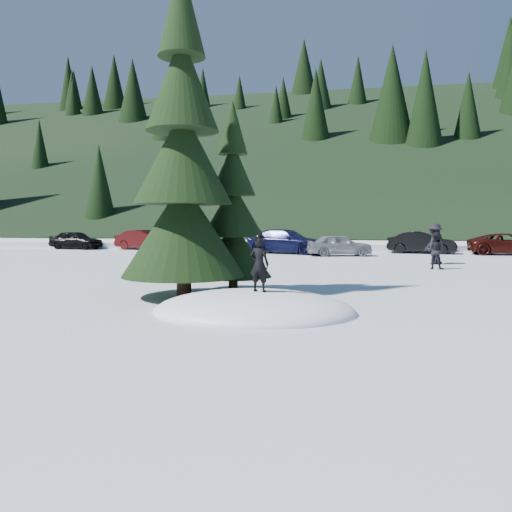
% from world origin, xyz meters
% --- Properties ---
extents(ground, '(200.00, 200.00, 0.00)m').
position_xyz_m(ground, '(0.00, 0.00, 0.00)').
color(ground, white).
rests_on(ground, ground).
extents(snow_mound, '(4.48, 3.52, 0.96)m').
position_xyz_m(snow_mound, '(0.00, 0.00, 0.00)').
color(snow_mound, white).
rests_on(snow_mound, ground).
extents(forest_hillside, '(200.00, 60.00, 25.00)m').
position_xyz_m(forest_hillside, '(0.00, 54.00, 12.50)').
color(forest_hillside, black).
rests_on(forest_hillside, ground).
extents(spruce_tall, '(3.20, 3.20, 8.60)m').
position_xyz_m(spruce_tall, '(-2.20, 1.80, 3.32)').
color(spruce_tall, black).
rests_on(spruce_tall, ground).
extents(spruce_short, '(2.20, 2.20, 5.37)m').
position_xyz_m(spruce_short, '(-1.20, 3.20, 2.10)').
color(spruce_short, black).
rests_on(spruce_short, ground).
extents(child_skier, '(0.48, 0.37, 1.17)m').
position_xyz_m(child_skier, '(0.14, -0.14, 1.06)').
color(child_skier, black).
rests_on(child_skier, snow_mound).
extents(adult_0, '(0.92, 0.85, 1.51)m').
position_xyz_m(adult_0, '(5.60, 10.91, 0.75)').
color(adult_0, black).
rests_on(adult_0, ground).
extents(adult_1, '(0.76, 1.18, 1.86)m').
position_xyz_m(adult_1, '(6.09, 13.56, 0.93)').
color(adult_1, black).
rests_on(adult_1, ground).
extents(adult_2, '(1.34, 1.33, 1.86)m').
position_xyz_m(adult_2, '(5.94, 13.31, 0.93)').
color(adult_2, black).
rests_on(adult_2, ground).
extents(car_0, '(3.97, 2.03, 1.29)m').
position_xyz_m(car_0, '(-16.76, 21.60, 0.65)').
color(car_0, black).
rests_on(car_0, ground).
extents(car_1, '(4.31, 2.15, 1.36)m').
position_xyz_m(car_1, '(-11.70, 21.82, 0.68)').
color(car_1, '#370A0A').
rests_on(car_1, ground).
extents(car_2, '(5.20, 3.81, 1.31)m').
position_xyz_m(car_2, '(-7.42, 17.70, 0.66)').
color(car_2, '#46484D').
rests_on(car_2, ground).
extents(car_3, '(5.46, 3.55, 1.47)m').
position_xyz_m(car_3, '(-1.64, 19.60, 0.74)').
color(car_3, black).
rests_on(car_3, ground).
extents(car_4, '(3.90, 2.26, 1.25)m').
position_xyz_m(car_4, '(1.58, 18.01, 0.62)').
color(car_4, gray).
rests_on(car_4, ground).
extents(car_5, '(4.21, 1.97, 1.34)m').
position_xyz_m(car_5, '(6.48, 21.14, 0.67)').
color(car_5, black).
rests_on(car_5, ground).
extents(car_6, '(4.59, 2.27, 1.25)m').
position_xyz_m(car_6, '(11.33, 20.67, 0.63)').
color(car_6, black).
rests_on(car_6, ground).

